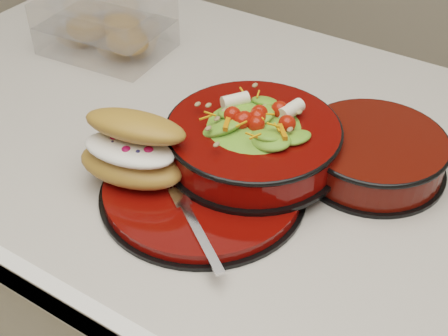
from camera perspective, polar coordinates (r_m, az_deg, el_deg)
The scene contains 7 objects.
island_counter at distance 1.25m, azimuth 0.69°, elevation -13.78°, with size 1.24×0.74×0.90m.
dinner_plate at distance 0.82m, azimuth -1.92°, elevation -1.92°, with size 0.27×0.27×0.02m.
salad_bowl at distance 0.84m, azimuth 2.71°, elevation 3.16°, with size 0.25×0.25×0.10m.
croissant at distance 0.81m, azimuth -8.38°, elevation 1.74°, with size 0.16×0.12×0.09m.
fork at distance 0.75m, azimuth -2.72°, elevation -5.21°, with size 0.14×0.10×0.00m.
pastry_box at distance 1.16m, azimuth -10.69°, elevation 12.58°, with size 0.23×0.17×0.09m.
extra_bowl at distance 0.87m, azimuth 13.48°, elevation 1.43°, with size 0.20×0.20×0.05m.
Camera 1 is at (0.40, -0.64, 1.45)m, focal length 50.00 mm.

